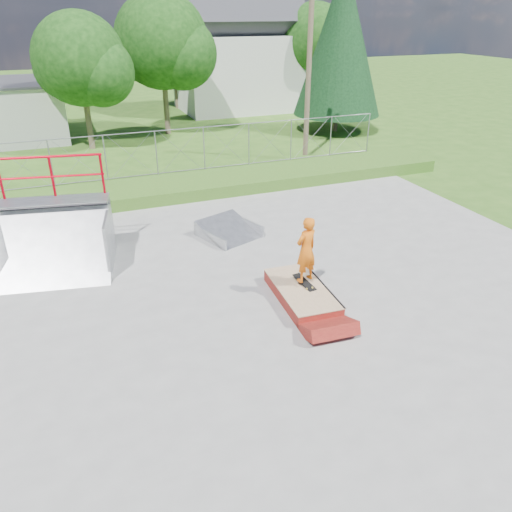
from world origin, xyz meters
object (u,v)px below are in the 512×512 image
Objects in this scene: grind_box at (302,294)px; flat_bank_ramp at (229,230)px; quarter_pipe at (50,222)px; skater at (306,252)px.

flat_bank_ramp is (-0.44, 4.35, 0.06)m from grind_box.
skater is (5.79, -3.80, -0.23)m from quarter_pipe.
grind_box is at bearing -24.00° from quarter_pipe.
quarter_pipe is 5.37m from flat_bank_ramp.
quarter_pipe is (-5.65, 3.93, 1.30)m from grind_box.
skater is (0.14, 0.13, 1.08)m from grind_box.
grind_box is 1.48× the size of flat_bank_ramp.
grind_box is at bearing -104.14° from flat_bank_ramp.
grind_box is at bearing 26.10° from skater.
flat_bank_ramp is at bearing 15.39° from quarter_pipe.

